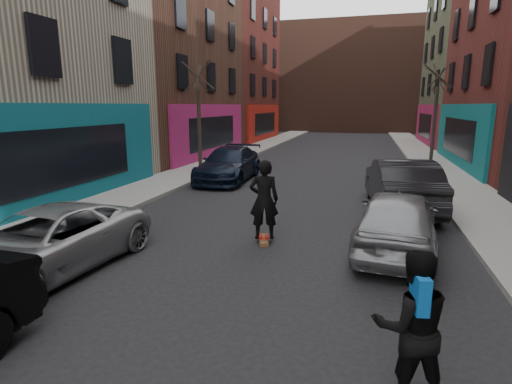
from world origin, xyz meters
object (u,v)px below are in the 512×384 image
Objects in this scene: tree_left_far at (199,106)px; parked_right_end at (401,184)px; tree_right_far at (436,104)px; skateboard at (264,240)px; parked_right_far at (397,220)px; parked_left_far at (44,242)px; pedestrian at (411,326)px; parked_left_end at (229,164)px; skateboarder at (264,200)px.

parked_right_end is (9.78, -5.96, -2.52)m from tree_left_far.
tree_right_far reaches higher than skateboard.
parked_right_far is at bearing -100.52° from tree_right_far.
parked_right_end reaches higher than skateboard.
tree_left_far is 13.92m from parked_left_far.
pedestrian is at bearing 94.54° from parked_right_far.
pedestrian is (-3.20, -21.35, -2.59)m from tree_right_far.
tree_left_far reaches higher than pedestrian.
tree_right_far is at bearing 67.24° from parked_left_far.
parked_left_end is (2.50, -2.48, -2.62)m from tree_left_far.
parked_left_far is 2.37× the size of skateboarder.
tree_left_far is at bearing -71.13° from pedestrian.
parked_left_far is 1.07× the size of parked_right_far.
skateboard is at bearing -110.71° from tree_right_far.
parked_right_end is at bearing -105.61° from pedestrian.
pedestrian reaches higher than parked_left_far.
parked_right_end is at bearing -31.35° from tree_left_far.
parked_left_end is 1.01× the size of parked_right_end.
parked_left_far is 10.60m from parked_right_end.
pedestrian reaches higher than parked_right_end.
tree_left_far reaches higher than parked_left_end.
skateboarder is at bearing -59.23° from tree_left_far.
pedestrian is at bearing -64.16° from parked_left_end.
parked_left_end is at bearing -44.74° from tree_left_far.
parked_right_far is at bearing 78.88° from parked_right_end.
parked_right_far is at bearing 29.64° from parked_left_far.
parked_left_end is at bearing -139.42° from tree_right_far.
parked_right_far is 3.23m from skateboarder.
parked_left_end is at bearing -41.30° from parked_right_far.
parked_right_far is 5.57× the size of skateboard.
parked_left_far is 7.16m from pedestrian.
pedestrian is at bearing -10.61° from parked_left_far.
parked_left_end reaches higher than parked_right_far.
parked_right_far reaches higher than skateboard.
tree_right_far is 1.31× the size of parked_right_end.
tree_left_far is at bearing -154.18° from tree_right_far.
parked_right_far is 2.20× the size of skateboarder.
parked_left_far is 5.99× the size of skateboard.
skateboarder reaches higher than parked_right_far.
tree_right_far is at bearing 25.82° from tree_left_far.
skateboarder is (-3.20, -0.26, 0.35)m from parked_right_far.
skateboard is at bearing 42.71° from parked_left_far.
parked_left_far is at bearing -80.32° from tree_left_far.
parked_left_far is at bearing 31.70° from parked_right_far.
tree_left_far is 8.12× the size of skateboard.
parked_right_end is at bearing 35.80° from skateboard.
parked_right_far is 3.29m from skateboard.
tree_right_far is 12.53m from parked_right_end.
tree_right_far is 3.36× the size of skateboarder.
parked_right_end is 2.79× the size of pedestrian.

